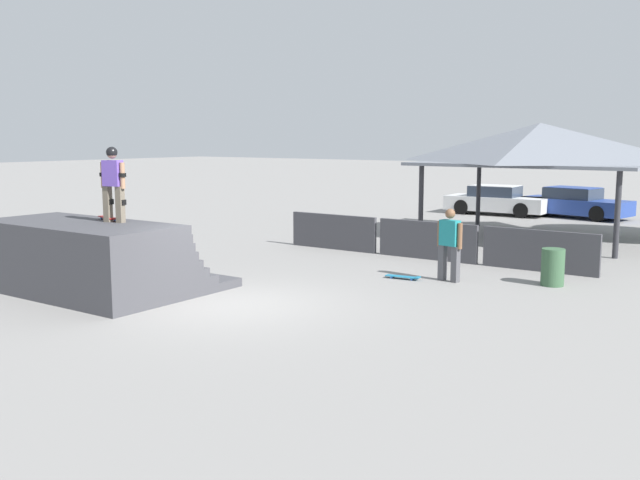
# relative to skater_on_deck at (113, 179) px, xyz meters

# --- Properties ---
(ground_plane) EXTENTS (160.00, 160.00, 0.00)m
(ground_plane) POSITION_rel_skater_on_deck_xyz_m (2.74, 0.65, -2.48)
(ground_plane) COLOR gray
(quarter_pipe_ramp) EXTENTS (4.59, 3.62, 1.55)m
(quarter_pipe_ramp) POSITION_rel_skater_on_deck_xyz_m (-0.56, -0.21, -1.77)
(quarter_pipe_ramp) COLOR #424247
(quarter_pipe_ramp) RESTS_ON ground
(skater_on_deck) EXTENTS (0.69, 0.28, 1.61)m
(skater_on_deck) POSITION_rel_skater_on_deck_xyz_m (0.00, 0.00, 0.00)
(skater_on_deck) COLOR #6B6051
(skater_on_deck) RESTS_ON quarter_pipe_ramp
(skateboard_on_deck) EXTENTS (0.83, 0.47, 0.09)m
(skateboard_on_deck) POSITION_rel_skater_on_deck_xyz_m (-0.39, 0.15, -0.87)
(skateboard_on_deck) COLOR blue
(skateboard_on_deck) RESTS_ON quarter_pipe_ramp
(bystander_walking) EXTENTS (0.69, 0.31, 1.71)m
(bystander_walking) POSITION_rel_skater_on_deck_xyz_m (5.32, 5.35, -1.52)
(bystander_walking) COLOR #4C4C51
(bystander_walking) RESTS_ON ground
(skateboard_on_ground) EXTENTS (0.87, 0.29, 0.09)m
(skateboard_on_ground) POSITION_rel_skater_on_deck_xyz_m (4.35, 4.95, -2.42)
(skateboard_on_ground) COLOR blue
(skateboard_on_ground) RESTS_ON ground
(barrier_fence) EXTENTS (9.23, 0.12, 1.05)m
(barrier_fence) POSITION_rel_skater_on_deck_xyz_m (3.51, 7.81, -1.95)
(barrier_fence) COLOR #3D3D42
(barrier_fence) RESTS_ON ground
(pavilion_shelter) EXTENTS (7.14, 5.57, 3.82)m
(pavilion_shelter) POSITION_rel_skater_on_deck_xyz_m (4.72, 13.33, 0.65)
(pavilion_shelter) COLOR #2D2D33
(pavilion_shelter) RESTS_ON ground
(trash_bin) EXTENTS (0.52, 0.52, 0.85)m
(trash_bin) POSITION_rel_skater_on_deck_xyz_m (7.47, 6.25, -2.05)
(trash_bin) COLOR #385B3D
(trash_bin) RESTS_ON ground
(parked_car_white) EXTENTS (4.38, 1.80, 1.27)m
(parked_car_white) POSITION_rel_skater_on_deck_xyz_m (0.75, 19.95, -1.87)
(parked_car_white) COLOR silver
(parked_car_white) RESTS_ON ground
(parked_car_blue) EXTENTS (4.69, 2.53, 1.27)m
(parked_car_blue) POSITION_rel_skater_on_deck_xyz_m (3.86, 20.72, -1.87)
(parked_car_blue) COLOR navy
(parked_car_blue) RESTS_ON ground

